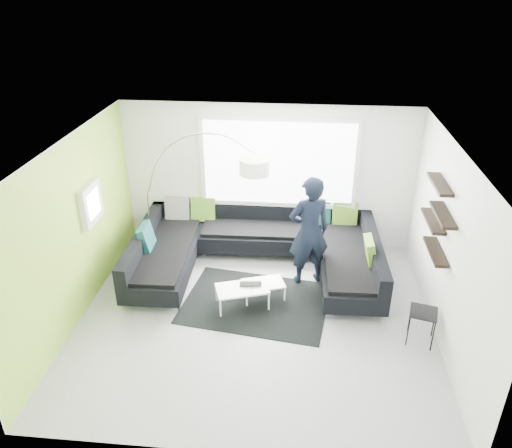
{
  "coord_description": "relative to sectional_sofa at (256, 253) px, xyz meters",
  "views": [
    {
      "loc": [
        0.62,
        -6.32,
        4.96
      ],
      "look_at": [
        -0.07,
        0.9,
        1.21
      ],
      "focal_mm": 35.0,
      "sensor_mm": 36.0,
      "label": 1
    }
  ],
  "objects": [
    {
      "name": "coffee_table",
      "position": [
        0.03,
        -0.88,
        -0.23
      ],
      "size": [
        1.21,
        0.93,
        0.35
      ],
      "primitive_type": "cube",
      "rotation": [
        0.0,
        0.0,
        0.32
      ],
      "color": "silver",
      "rests_on": "ground"
    },
    {
      "name": "person",
      "position": [
        0.91,
        -0.16,
        0.58
      ],
      "size": [
        1.02,
        0.93,
        1.97
      ],
      "primitive_type": "imported",
      "rotation": [
        0.0,
        0.0,
        3.49
      ],
      "color": "black",
      "rests_on": "ground"
    },
    {
      "name": "side_table",
      "position": [
        2.59,
        -1.6,
        -0.14
      ],
      "size": [
        0.47,
        0.47,
        0.53
      ],
      "primitive_type": "cube",
      "rotation": [
        0.0,
        0.0,
        -0.25
      ],
      "color": "black",
      "rests_on": "ground"
    },
    {
      "name": "laptop",
      "position": [
        -0.0,
        -0.96,
        -0.04
      ],
      "size": [
        0.4,
        0.3,
        0.03
      ],
      "primitive_type": "imported",
      "rotation": [
        0.0,
        0.0,
        0.1
      ],
      "color": "black",
      "rests_on": "coffee_table"
    },
    {
      "name": "rug",
      "position": [
        0.08,
        -0.91,
        -0.4
      ],
      "size": [
        2.54,
        2.0,
        0.01
      ],
      "primitive_type": "cube",
      "rotation": [
        0.0,
        0.0,
        -0.14
      ],
      "color": "black",
      "rests_on": "ground"
    },
    {
      "name": "arc_lamp",
      "position": [
        -2.07,
        0.51,
        0.84
      ],
      "size": [
        2.46,
        1.28,
        2.49
      ],
      "primitive_type": null,
      "rotation": [
        0.0,
        0.0,
        -0.17
      ],
      "color": "silver",
      "rests_on": "ground"
    },
    {
      "name": "ground",
      "position": [
        0.11,
        -1.3,
        -0.41
      ],
      "size": [
        5.5,
        5.5,
        0.0
      ],
      "primitive_type": "plane",
      "color": "gray",
      "rests_on": "ground"
    },
    {
      "name": "room_shell",
      "position": [
        0.14,
        -1.1,
        1.4
      ],
      "size": [
        5.54,
        5.04,
        2.82
      ],
      "color": "silver",
      "rests_on": "ground"
    },
    {
      "name": "sectional_sofa",
      "position": [
        0.0,
        0.0,
        0.0
      ],
      "size": [
        4.36,
        2.77,
        0.93
      ],
      "rotation": [
        0.0,
        0.0,
        0.03
      ],
      "color": "black",
      "rests_on": "ground"
    }
  ]
}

